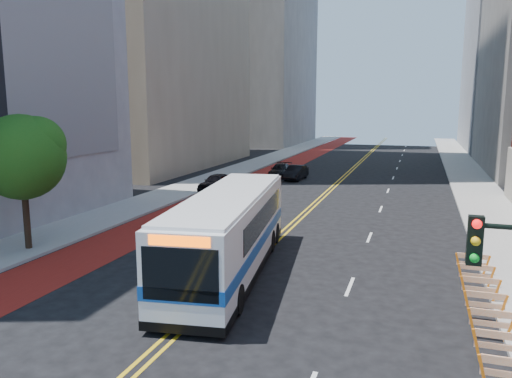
{
  "coord_description": "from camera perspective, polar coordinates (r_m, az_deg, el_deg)",
  "views": [
    {
      "loc": [
        7.22,
        -13.5,
        7.29
      ],
      "look_at": [
        0.13,
        8.0,
        3.45
      ],
      "focal_mm": 35.0,
      "sensor_mm": 36.0,
      "label": 1
    }
  ],
  "objects": [
    {
      "name": "transit_bus",
      "position": [
        21.77,
        -3.01,
        -4.84
      ],
      "size": [
        4.57,
        13.19,
        3.55
      ],
      "rotation": [
        0.0,
        0.0,
        0.14
      ],
      "color": "silver",
      "rests_on": "ground"
    },
    {
      "name": "car_a",
      "position": [
        42.72,
        -4.53,
        0.78
      ],
      "size": [
        2.2,
        4.5,
        1.48
      ],
      "primitive_type": "imported",
      "rotation": [
        0.0,
        0.0,
        -0.11
      ],
      "color": "black",
      "rests_on": "ground"
    },
    {
      "name": "car_c",
      "position": [
        50.99,
        2.82,
        2.15
      ],
      "size": [
        2.15,
        4.65,
        1.31
      ],
      "primitive_type": "imported",
      "rotation": [
        0.0,
        0.0,
        0.07
      ],
      "color": "black",
      "rests_on": "ground"
    },
    {
      "name": "construction_barriers",
      "position": [
        18.33,
        25.0,
        -12.48
      ],
      "size": [
        1.42,
        10.91,
        1.0
      ],
      "color": "orange",
      "rests_on": "ground"
    },
    {
      "name": "ground",
      "position": [
        16.96,
        -9.28,
        -15.97
      ],
      "size": [
        160.0,
        160.0,
        0.0
      ],
      "primitive_type": "plane",
      "color": "black",
      "rests_on": "ground"
    },
    {
      "name": "center_line_outer",
      "position": [
        44.66,
        8.94,
        0.13
      ],
      "size": [
        0.14,
        140.0,
        0.01
      ],
      "primitive_type": "cube",
      "color": "gold",
      "rests_on": "ground"
    },
    {
      "name": "sidewalk_left",
      "position": [
        48.1,
        -5.52,
        0.96
      ],
      "size": [
        4.0,
        140.0,
        0.15
      ],
      "primitive_type": "cube",
      "color": "gray",
      "rests_on": "ground"
    },
    {
      "name": "lane_dashes",
      "position": [
        52.07,
        15.41,
        1.24
      ],
      "size": [
        0.14,
        98.2,
        0.01
      ],
      "color": "silver",
      "rests_on": "ground"
    },
    {
      "name": "car_b",
      "position": [
        49.09,
        4.55,
        1.89
      ],
      "size": [
        1.75,
        4.33,
        1.4
      ],
      "primitive_type": "imported",
      "rotation": [
        0.0,
        0.0,
        -0.06
      ],
      "color": "black",
      "rests_on": "ground"
    },
    {
      "name": "street_tree",
      "position": [
        26.99,
        -25.07,
        3.67
      ],
      "size": [
        4.2,
        4.2,
        6.7
      ],
      "color": "black",
      "rests_on": "sidewalk_left"
    },
    {
      "name": "center_line_inner",
      "position": [
        44.72,
        8.48,
        0.15
      ],
      "size": [
        0.14,
        140.0,
        0.01
      ],
      "primitive_type": "cube",
      "color": "gold",
      "rests_on": "ground"
    },
    {
      "name": "bus_lane_paint",
      "position": [
        46.69,
        -1.14,
        0.65
      ],
      "size": [
        3.6,
        140.0,
        0.01
      ],
      "primitive_type": "cube",
      "color": "maroon",
      "rests_on": "ground"
    },
    {
      "name": "sidewalk_right",
      "position": [
        44.35,
        24.18,
        -0.58
      ],
      "size": [
        4.0,
        140.0,
        0.15
      ],
      "primitive_type": "cube",
      "color": "gray",
      "rests_on": "ground"
    }
  ]
}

